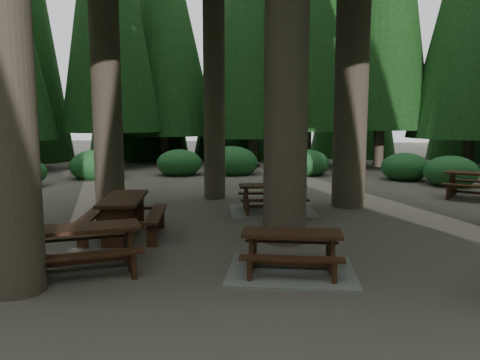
# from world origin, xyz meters

# --- Properties ---
(ground) EXTENTS (80.00, 80.00, 0.00)m
(ground) POSITION_xyz_m (0.00, 0.00, 0.00)
(ground) COLOR #514A42
(ground) RESTS_ON ground
(picnic_table_a) EXTENTS (2.02, 1.69, 0.67)m
(picnic_table_a) POSITION_xyz_m (0.99, -1.69, 0.21)
(picnic_table_a) COLOR gray
(picnic_table_a) RESTS_ON ground
(picnic_table_b) EXTENTS (1.91, 2.20, 0.84)m
(picnic_table_b) POSITION_xyz_m (-2.45, 0.09, 0.55)
(picnic_table_b) COLOR black
(picnic_table_b) RESTS_ON ground
(picnic_table_c) EXTENTS (2.44, 2.14, 0.73)m
(picnic_table_c) POSITION_xyz_m (0.37, 3.02, 0.24)
(picnic_table_c) COLOR gray
(picnic_table_c) RESTS_ON ground
(picnic_table_d) EXTENTS (2.30, 2.14, 0.80)m
(picnic_table_d) POSITION_xyz_m (6.39, 5.84, 0.53)
(picnic_table_d) COLOR black
(picnic_table_d) RESTS_ON ground
(picnic_table_e) EXTENTS (2.13, 1.99, 0.74)m
(picnic_table_e) POSITION_xyz_m (-2.25, -2.06, 0.49)
(picnic_table_e) COLOR black
(picnic_table_e) RESTS_ON ground
(shrub_ring) EXTENTS (23.86, 24.64, 1.49)m
(shrub_ring) POSITION_xyz_m (0.70, 0.75, 0.40)
(shrub_ring) COLOR #1E5726
(shrub_ring) RESTS_ON ground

